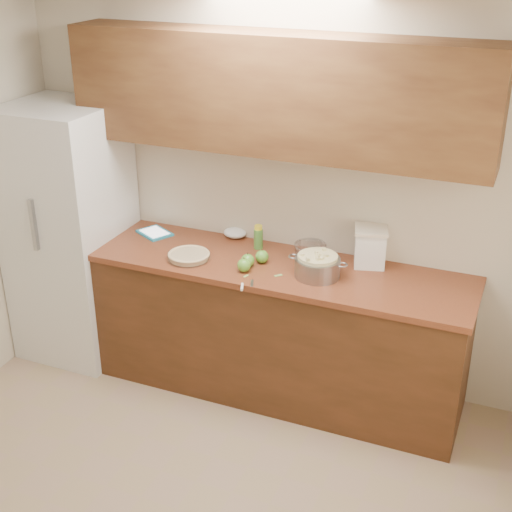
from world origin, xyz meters
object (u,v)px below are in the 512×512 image
at_px(colander, 317,266).
at_px(tablet, 155,233).
at_px(pie, 189,256).
at_px(flour_canister, 370,246).

distance_m(colander, tablet, 1.25).
relative_size(colander, tablet, 1.32).
distance_m(pie, colander, 0.83).
bearing_deg(pie, flour_canister, 18.59).
xyz_separation_m(colander, tablet, (-1.23, 0.19, -0.06)).
bearing_deg(flour_canister, tablet, -176.54).
bearing_deg(flour_canister, pie, -161.41).
relative_size(pie, flour_canister, 1.12).
distance_m(colander, flour_canister, 0.38).
xyz_separation_m(pie, flour_canister, (1.08, 0.36, 0.10)).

